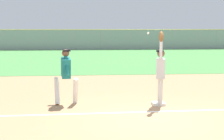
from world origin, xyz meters
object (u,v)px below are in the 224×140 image
fielder (161,69)px  runner (66,73)px  parked_car_tan (139,42)px  parked_car_white (185,42)px  parked_car_green (29,42)px  parked_car_red (86,42)px  first_base (158,104)px  baseball (148,33)px

fielder → runner: size_ratio=1.33×
runner → parked_car_tan: bearing=67.1°
fielder → runner: fielder is taller
parked_car_tan → parked_car_white: bearing=12.9°
parked_car_green → parked_car_white: 18.28m
fielder → runner: bearing=4.7°
parked_car_red → parked_car_white: (11.83, 0.80, 0.00)m
fielder → parked_car_red: size_ratio=0.51×
first_base → parked_car_green: 29.70m
baseball → parked_car_green: (-8.18, 28.22, -1.54)m
first_base → runner: size_ratio=0.22×
first_base → runner: runner is taller
parked_car_white → parked_car_tan: bearing=-171.8°
baseball → parked_car_green: size_ratio=0.02×
runner → parked_car_red: bearing=79.5°
runner → parked_car_green: (-5.64, 28.10, -0.32)m
baseball → fielder: bearing=-42.7°
parked_car_red → parked_car_tan: same height
runner → baseball: (2.54, -0.12, 1.22)m
runner → baseball: size_ratio=23.24×
parked_car_tan → first_base: bearing=-92.1°
runner → baseball: bearing=-11.6°
runner → parked_car_green: size_ratio=0.39×
baseball → parked_car_white: (10.10, 28.48, -1.54)m
first_base → parked_car_green: parked_car_green is taller
fielder → parked_car_green: size_ratio=0.52×
parked_car_green → parked_car_red: size_ratio=0.99×
first_base → baseball: 2.21m
baseball → parked_car_red: baseball is taller
runner → parked_car_white: bearing=57.1°
first_base → parked_car_red: parked_car_red is taller
fielder → parked_car_tan: fielder is taller
baseball → parked_car_tan: (4.36, 27.79, -1.54)m
runner → parked_car_tan: runner is taller
runner → parked_car_green: runner is taller
fielder → baseball: 1.18m
fielder → parked_car_white: size_ratio=0.51×
parked_car_green → parked_car_red: bearing=-4.7°
baseball → first_base: bearing=-36.8°
first_base → parked_car_tan: (4.05, 28.02, 0.63)m
runner → parked_car_green: bearing=92.5°
parked_car_green → baseball: bearing=-73.7°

